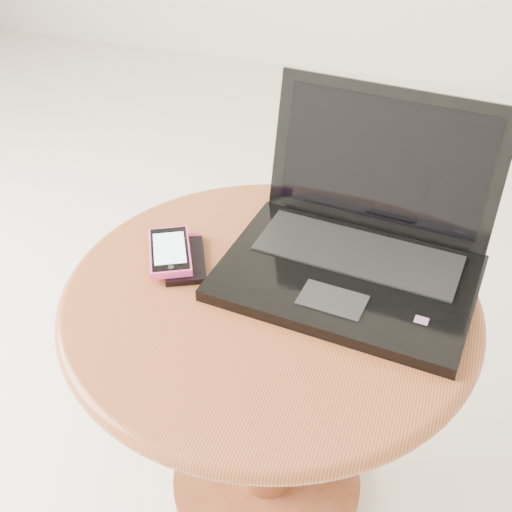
% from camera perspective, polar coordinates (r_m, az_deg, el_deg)
% --- Properties ---
extents(table, '(0.63, 0.63, 0.50)m').
position_cam_1_polar(table, '(1.04, 1.12, -7.52)').
color(table, '#5C2411').
rests_on(table, ground).
extents(laptop, '(0.40, 0.35, 0.24)m').
position_cam_1_polar(laptop, '(1.00, 8.85, 1.17)').
color(laptop, black).
rests_on(laptop, table).
extents(phone_black, '(0.11, 0.13, 0.01)m').
position_cam_1_polar(phone_black, '(1.03, -6.22, -0.23)').
color(phone_black, black).
rests_on(phone_black, table).
extents(phone_pink, '(0.11, 0.13, 0.01)m').
position_cam_1_polar(phone_pink, '(1.03, -7.51, 0.40)').
color(phone_pink, '#FA3DA0').
rests_on(phone_pink, phone_black).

